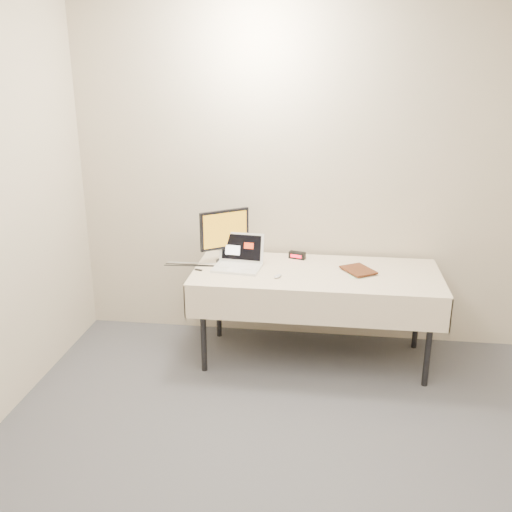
# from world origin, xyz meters

# --- Properties ---
(back_wall) EXTENTS (4.00, 0.10, 2.70)m
(back_wall) POSITION_xyz_m (0.00, 2.50, 1.35)
(back_wall) COLOR beige
(back_wall) RESTS_ON ground
(table) EXTENTS (1.86, 0.81, 0.74)m
(table) POSITION_xyz_m (0.00, 2.05, 0.68)
(table) COLOR black
(table) RESTS_ON ground
(laptop) EXTENTS (0.38, 0.34, 0.24)m
(laptop) POSITION_xyz_m (-0.60, 2.07, 0.80)
(laptop) COLOR white
(laptop) RESTS_ON table
(monitor) EXTENTS (0.35, 0.26, 0.42)m
(monitor) POSITION_xyz_m (-0.73, 2.17, 0.98)
(monitor) COLOR black
(monitor) RESTS_ON table
(book) EXTENTS (0.17, 0.12, 0.25)m
(book) POSITION_xyz_m (0.24, 2.03, 0.86)
(book) COLOR brown
(book) RESTS_ON table
(alarm_clock) EXTENTS (0.14, 0.09, 0.05)m
(alarm_clock) POSITION_xyz_m (-0.16, 2.33, 0.77)
(alarm_clock) COLOR black
(alarm_clock) RESTS_ON table
(clicker) EXTENTS (0.07, 0.09, 0.02)m
(clicker) POSITION_xyz_m (-0.28, 1.88, 0.75)
(clicker) COLOR silver
(clicker) RESTS_ON table
(paper_form) EXTENTS (0.16, 0.33, 0.00)m
(paper_form) POSITION_xyz_m (0.29, 2.09, 0.74)
(paper_form) COLOR beige
(paper_form) RESTS_ON table
(usb_dongle) EXTENTS (0.06, 0.04, 0.01)m
(usb_dongle) POSITION_xyz_m (-0.89, 1.95, 0.74)
(usb_dongle) COLOR black
(usb_dongle) RESTS_ON table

